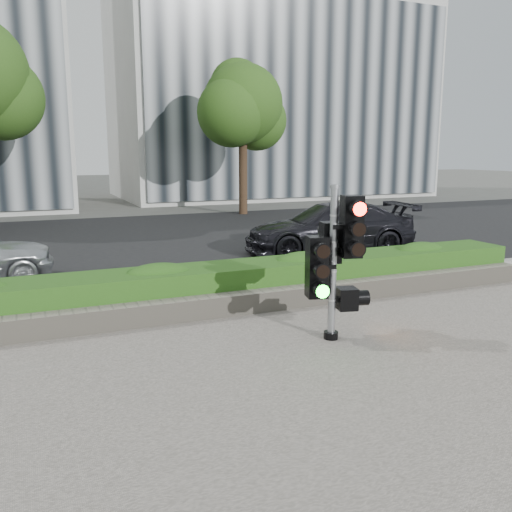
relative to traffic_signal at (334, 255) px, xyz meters
name	(u,v)px	position (x,y,z in m)	size (l,w,h in m)	color
ground	(293,353)	(-0.76, -0.25, -1.24)	(120.00, 120.00, 0.00)	#51514C
sidewalk	(417,443)	(-0.76, -2.75, -1.22)	(16.00, 11.00, 0.03)	#9E9389
road	(142,241)	(-0.76, 9.75, -1.23)	(60.00, 13.00, 0.02)	black
curb	(216,293)	(-0.76, 2.90, -1.18)	(60.00, 0.25, 0.12)	gray
stone_wall	(241,303)	(-0.76, 1.65, -1.04)	(12.00, 0.32, 0.34)	gray
hedge	(227,284)	(-0.76, 2.30, -0.87)	(12.00, 1.00, 0.68)	#44902C
building_right	(269,96)	(10.24, 24.75, 4.76)	(18.00, 10.00, 12.00)	#B7B7B2
tree_right	(242,107)	(4.73, 15.30, 3.25)	(4.10, 3.58, 6.53)	black
traffic_signal	(334,255)	(0.00, 0.00, 0.00)	(0.80, 0.64, 2.18)	black
car_dark	(330,228)	(3.45, 5.88, -0.56)	(1.84, 4.52, 1.31)	black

